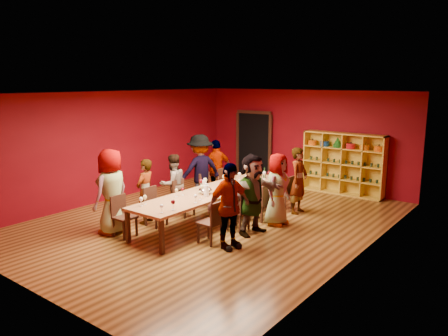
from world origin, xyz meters
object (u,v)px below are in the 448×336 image
(chair_person_right_2, at_px, (241,209))
(person_right_3, at_px, (277,189))
(tasting_table, at_px, (213,192))
(chair_person_right_3, at_px, (263,201))
(person_left_0, at_px, (112,192))
(person_right_1, at_px, (229,206))
(person_left_2, at_px, (173,184))
(chair_person_right_1, at_px, (213,220))
(person_right_2, at_px, (252,194))
(person_right_4, at_px, (299,181))
(shelving_unit, at_px, (344,161))
(spittoon_bowl, at_px, (205,190))
(chair_person_left_0, at_px, (122,214))
(wine_bottle, at_px, (264,174))
(chair_person_left_1, at_px, (154,204))
(chair_person_right_4, at_px, (286,191))
(chair_person_left_4, at_px, (225,183))
(chair_person_left_3, at_px, (208,188))
(person_left_3, at_px, (200,170))
(chair_person_left_2, at_px, (182,196))
(person_left_4, at_px, (217,169))
(person_left_1, at_px, (145,191))

(chair_person_right_2, bearing_deg, person_right_3, 65.72)
(tasting_table, bearing_deg, chair_person_right_3, 38.76)
(person_left_0, xyz_separation_m, person_right_1, (2.54, 0.83, -0.07))
(person_left_2, height_order, person_right_1, person_right_1)
(chair_person_right_1, relative_size, person_right_2, 0.51)
(person_right_4, bearing_deg, person_left_0, 143.26)
(shelving_unit, bearing_deg, spittoon_bowl, -106.17)
(tasting_table, relative_size, chair_person_left_0, 5.06)
(person_left_2, height_order, spittoon_bowl, person_left_2)
(wine_bottle, bearing_deg, chair_person_left_1, -111.57)
(chair_person_right_4, bearing_deg, chair_person_right_1, -90.00)
(chair_person_left_1, distance_m, chair_person_left_4, 2.71)
(chair_person_left_3, distance_m, person_left_3, 0.52)
(tasting_table, height_order, chair_person_left_1, chair_person_left_1)
(chair_person_left_1, distance_m, spittoon_bowl, 1.24)
(shelving_unit, distance_m, person_right_1, 5.45)
(tasting_table, xyz_separation_m, person_right_4, (1.27, 1.82, 0.13))
(chair_person_left_1, height_order, chair_person_left_2, same)
(chair_person_left_4, relative_size, wine_bottle, 3.18)
(chair_person_left_2, height_order, person_right_4, person_right_4)
(person_left_2, distance_m, spittoon_bowl, 1.27)
(person_right_1, relative_size, person_right_2, 0.98)
(wine_bottle, bearing_deg, chair_person_left_0, -106.73)
(chair_person_left_2, distance_m, chair_person_right_1, 2.09)
(tasting_table, bearing_deg, chair_person_left_2, -173.00)
(tasting_table, bearing_deg, person_left_4, 126.29)
(person_right_4, relative_size, spittoon_bowl, 5.35)
(chair_person_left_4, relative_size, person_right_3, 0.53)
(chair_person_right_4, bearing_deg, chair_person_right_3, -90.00)
(person_right_3, bearing_deg, chair_person_right_1, 165.73)
(person_left_1, xyz_separation_m, person_left_3, (0.01, 1.94, 0.19))
(person_left_3, bearing_deg, person_left_1, 19.52)
(shelving_unit, bearing_deg, person_right_1, -90.82)
(person_left_2, xyz_separation_m, spittoon_bowl, (1.25, -0.23, 0.07))
(chair_person_right_1, relative_size, person_right_1, 0.52)
(person_left_4, bearing_deg, person_right_2, 74.59)
(person_right_3, distance_m, chair_person_right_4, 1.21)
(person_left_1, bearing_deg, person_right_4, 125.95)
(chair_person_left_1, height_order, spittoon_bowl, spittoon_bowl)
(chair_person_left_0, xyz_separation_m, person_left_0, (-0.31, 0.00, 0.43))
(person_right_2, relative_size, spittoon_bowl, 5.66)
(person_right_1, height_order, person_right_3, person_right_1)
(person_left_4, relative_size, person_right_4, 1.00)
(person_left_1, bearing_deg, person_right_2, 97.22)
(person_left_3, xyz_separation_m, chair_person_left_4, (0.26, 0.78, -0.45))
(person_right_2, bearing_deg, chair_person_right_1, 171.82)
(person_left_0, relative_size, chair_person_right_2, 2.09)
(person_left_1, bearing_deg, chair_person_right_1, 74.02)
(tasting_table, height_order, chair_person_left_0, chair_person_left_0)
(shelving_unit, distance_m, person_left_2, 5.14)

